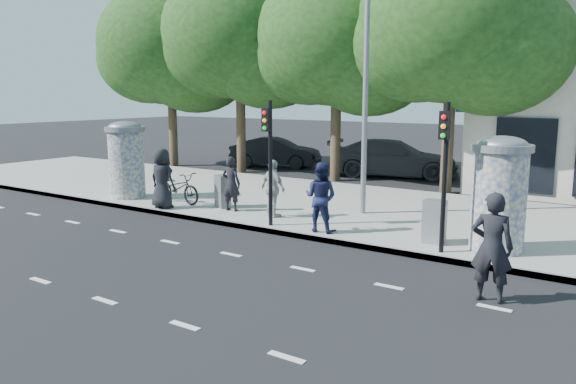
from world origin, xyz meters
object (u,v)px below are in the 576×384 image
Objects in this scene: traffic_pole_far at (445,162)px; ped_c at (321,197)px; ped_b at (231,184)px; car_right at (393,158)px; traffic_pole_near at (269,150)px; bicycle at (178,188)px; ad_column_right at (499,191)px; cabinet_left at (223,191)px; street_lamp at (365,56)px; cabinet_right at (434,222)px; car_mid at (275,152)px; man_road at (492,247)px; ped_e at (273,189)px; ped_a at (162,178)px; ad_column_left at (126,158)px.

traffic_pole_far is 3.51m from ped_c.
ped_b is 0.29× the size of car_right.
bicycle is at bearing 168.01° from traffic_pole_near.
car_right is (-2.84, 11.30, -0.23)m from ped_c.
cabinet_left is (-8.51, 0.31, -0.87)m from ad_column_right.
street_lamp is at bearing 45.60° from cabinet_left.
ped_c reaches higher than cabinet_right.
ped_c is at bearing -158.23° from car_mid.
man_road reaches higher than ped_b.
bicycle is (-4.40, 0.93, -1.56)m from traffic_pole_near.
man_road is at bearing -167.67° from car_right.
ped_b is at bearing 172.19° from traffic_pole_far.
traffic_pole_near reaches higher than ped_e.
traffic_pole_far is 9.07m from ped_a.
street_lamp is at bearing 63.77° from traffic_pole_near.
ad_column_right is at bearing -85.43° from man_road.
traffic_pole_far is 9.38m from bicycle.
street_lamp reaches higher than ped_a.
ped_a is 1.94m from cabinet_left.
ped_a is (-5.59, -2.78, -3.70)m from street_lamp.
car_right is (3.06, 10.58, 0.17)m from bicycle.
traffic_pole_near is 6.86m from man_road.
car_right is at bearing 107.56° from street_lamp.
cabinet_left is (-2.17, 0.29, -0.33)m from ped_e.
car_right is at bearing -12.04° from bicycle.
ped_b is 1.59× the size of cabinet_right.
ad_column_right is at bearing -174.95° from ped_c.
ad_column_left is 1.56× the size of ped_e.
ad_column_left is 1.31× the size of man_road.
cabinet_right is (-1.41, -0.20, -0.85)m from ad_column_right.
ped_a reaches higher than ped_c.
cabinet_right is at bearing -171.89° from ad_column_right.
traffic_pole_near is 3.36m from cabinet_left.
ped_b is 10.59m from car_right.
traffic_pole_far is 3.28× the size of cabinet_left.
street_lamp reaches higher than car_mid.
ad_column_left is at bearing -4.56° from ped_b.
ad_column_right is 4.38m from ped_c.
traffic_pole_near is 2.01× the size of ped_b.
street_lamp is 4.07× the size of bicycle.
street_lamp is 4.73× the size of ped_b.
ped_e is 1.59× the size of cabinet_right.
cabinet_right is (-2.03, 2.79, -0.33)m from man_road.
ped_b is at bearing 179.68° from ad_column_right.
ped_a reaches higher than cabinet_left.
street_lamp is 1.39× the size of car_right.
ped_b is at bearing 155.92° from traffic_pole_near.
ped_e is (-2.04, 0.72, -0.07)m from ped_c.
cabinet_right is (-0.41, 0.71, -1.55)m from traffic_pole_far.
ped_b is (-7.93, 0.04, -0.54)m from ad_column_right.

